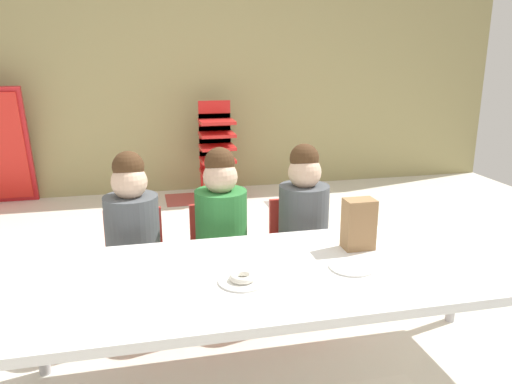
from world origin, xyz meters
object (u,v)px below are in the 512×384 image
Objects in this scene: seated_child_near_camera at (132,226)px; craft_table at (287,278)px; kid_chair_red_stack at (217,144)px; paper_plate_center_table at (352,267)px; paper_bag_brown at (359,224)px; seated_child_far_right at (303,214)px; seated_child_middle_seat at (221,220)px; donut_powdered_on_plate at (242,277)px; paper_plate_near_edge at (242,281)px.

craft_table is at bearing -46.55° from seated_child_near_camera.
kid_chair_red_stack is 2.98m from paper_plate_center_table.
seated_child_near_camera is 2.42m from kid_chair_red_stack.
seated_child_near_camera is 1.08m from paper_bag_brown.
seated_child_far_right is at bearing 0.00° from seated_child_near_camera.
craft_table is 2.36× the size of seated_child_middle_seat.
seated_child_far_right reaches higher than donut_powdered_on_plate.
seated_child_near_camera is at bearing -108.30° from kid_chair_red_stack.
seated_child_far_right is 5.10× the size of paper_plate_near_edge.
craft_table is at bearing -113.29° from seated_child_far_right.
craft_table is at bearing -93.20° from kid_chair_red_stack.
craft_table is at bearing 168.92° from paper_plate_center_table.
seated_child_near_camera is 1.00× the size of seated_child_far_right.
kid_chair_red_stack is at bearing 71.70° from seated_child_near_camera.
seated_child_near_camera reaches higher than craft_table.
seated_child_near_camera is 1.09m from paper_plate_center_table.
kid_chair_red_stack is 9.46× the size of donut_powdered_on_plate.
kid_chair_red_stack is 2.79m from paper_bag_brown.
seated_child_middle_seat is 0.71m from paper_plate_near_edge.
donut_powdered_on_plate is (-0.55, -0.22, -0.09)m from paper_bag_brown.
paper_bag_brown is at bearing 21.43° from paper_plate_near_edge.
donut_powdered_on_plate is (-0.36, -3.00, 0.05)m from kid_chair_red_stack.
craft_table is 0.21m from paper_plate_near_edge.
kid_chair_red_stack reaches higher than craft_table.
seated_child_far_right is at bearing 56.55° from paper_plate_near_edge.
paper_plate_center_table reaches higher than craft_table.
seated_child_near_camera is at bearing 133.45° from craft_table.
seated_child_near_camera reaches higher than paper_bag_brown.
kid_chair_red_stack is 3.02m from paper_plate_near_edge.
paper_plate_center_table is at bearing -91.61° from seated_child_far_right.
seated_child_far_right is 4.17× the size of paper_bag_brown.
seated_child_middle_seat reaches higher than paper_plate_center_table.
kid_chair_red_stack is (0.33, 2.30, -0.04)m from seated_child_middle_seat.
kid_chair_red_stack reaches higher than paper_bag_brown.
paper_plate_near_edge is 1.00× the size of paper_plate_center_table.
paper_plate_center_table is (0.25, -0.05, 0.04)m from craft_table.
paper_plate_center_table is 1.85× the size of donut_powdered_on_plate.
donut_powdered_on_plate is at bearing -158.75° from craft_table.
seated_child_middle_seat and seated_child_far_right have the same top height.
seated_child_far_right is at bearing 0.00° from seated_child_middle_seat.
seated_child_near_camera is 0.43m from seated_child_middle_seat.
seated_child_middle_seat is (-0.16, 0.63, 0.04)m from craft_table.
seated_child_middle_seat is at bearing 104.48° from craft_table.
seated_child_near_camera is 4.17× the size of paper_bag_brown.
paper_bag_brown is 0.24m from paper_plate_center_table.
paper_bag_brown reaches higher than donut_powdered_on_plate.
donut_powdered_on_plate is (0.00, 0.00, 0.02)m from paper_plate_near_edge.
seated_child_far_right is at bearing 56.55° from donut_powdered_on_plate.
craft_table is at bearing -158.47° from paper_bag_brown.
paper_plate_center_table is at bearing -119.34° from paper_bag_brown.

